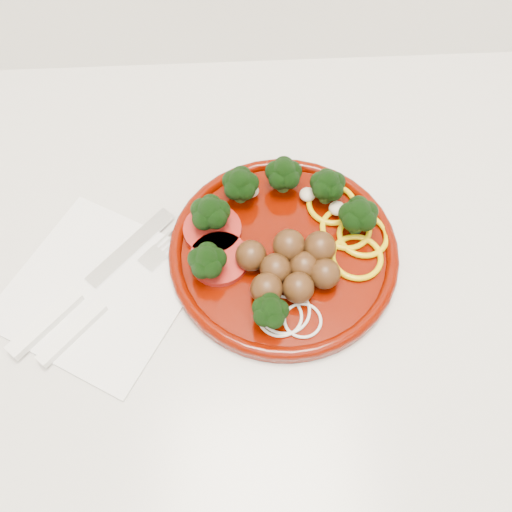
{
  "coord_description": "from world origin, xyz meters",
  "views": [
    {
      "loc": [
        -0.16,
        1.39,
        1.44
      ],
      "look_at": [
        -0.15,
        1.68,
        0.92
      ],
      "focal_mm": 40.0,
      "sensor_mm": 36.0,
      "label": 1
    }
  ],
  "objects_px": {
    "plate": "(282,246)",
    "fork": "(90,316)",
    "napkin": "(100,289)",
    "knife": "(74,298)"
  },
  "relations": [
    {
      "from": "plate",
      "to": "knife",
      "type": "distance_m",
      "value": 0.22
    },
    {
      "from": "knife",
      "to": "fork",
      "type": "xyz_separation_m",
      "value": [
        0.02,
        -0.02,
        -0.0
      ]
    },
    {
      "from": "napkin",
      "to": "fork",
      "type": "relative_size",
      "value": 1.14
    },
    {
      "from": "napkin",
      "to": "knife",
      "type": "xyz_separation_m",
      "value": [
        -0.02,
        -0.01,
        0.01
      ]
    },
    {
      "from": "plate",
      "to": "knife",
      "type": "height_order",
      "value": "plate"
    },
    {
      "from": "knife",
      "to": "fork",
      "type": "bearing_deg",
      "value": -97.0
    },
    {
      "from": "plate",
      "to": "knife",
      "type": "xyz_separation_m",
      "value": [
        -0.22,
        -0.05,
        -0.01
      ]
    },
    {
      "from": "napkin",
      "to": "plate",
      "type": "bearing_deg",
      "value": 9.99
    },
    {
      "from": "plate",
      "to": "fork",
      "type": "bearing_deg",
      "value": -161.37
    },
    {
      "from": "fork",
      "to": "knife",
      "type": "bearing_deg",
      "value": 83.0
    }
  ]
}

